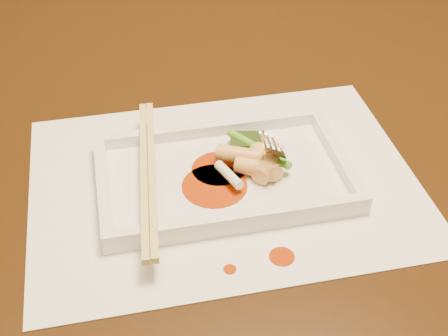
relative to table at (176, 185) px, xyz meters
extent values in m
cube|color=black|center=(0.00, 0.00, 0.08)|extent=(1.40, 0.90, 0.04)
cylinder|color=black|center=(0.62, 0.37, -0.29)|extent=(0.07, 0.07, 0.71)
cube|color=white|center=(0.04, -0.12, 0.10)|extent=(0.40, 0.30, 0.00)
cylinder|color=#A53004|center=(0.07, -0.24, 0.10)|extent=(0.02, 0.02, 0.00)
cylinder|color=#A53004|center=(0.02, -0.24, 0.10)|extent=(0.01, 0.01, 0.00)
cube|color=white|center=(0.04, -0.12, 0.11)|extent=(0.26, 0.16, 0.01)
cube|color=white|center=(0.04, -0.05, 0.12)|extent=(0.26, 0.01, 0.01)
cube|color=white|center=(0.04, -0.20, 0.12)|extent=(0.26, 0.01, 0.01)
cube|color=white|center=(-0.09, -0.12, 0.12)|extent=(0.01, 0.14, 0.01)
cube|color=white|center=(0.16, -0.12, 0.12)|extent=(0.01, 0.14, 0.01)
cube|color=black|center=(0.07, -0.08, 0.12)|extent=(0.04, 0.03, 0.01)
cylinder|color=#EAEACC|center=(0.04, -0.14, 0.12)|extent=(0.02, 0.04, 0.01)
cylinder|color=#3C8D16|center=(0.08, -0.10, 0.12)|extent=(0.06, 0.08, 0.01)
cube|color=#CFC067|center=(-0.04, -0.12, 0.13)|extent=(0.03, 0.24, 0.01)
cube|color=#CFC067|center=(-0.04, -0.12, 0.13)|extent=(0.03, 0.24, 0.01)
cylinder|color=#A53004|center=(0.03, -0.11, 0.11)|extent=(0.06, 0.06, 0.00)
cylinder|color=#A53004|center=(0.03, -0.14, 0.11)|extent=(0.07, 0.07, 0.00)
cylinder|color=#F0C870|center=(0.08, -0.12, 0.12)|extent=(0.03, 0.05, 0.02)
cylinder|color=#F0C870|center=(0.07, -0.13, 0.12)|extent=(0.05, 0.04, 0.02)
cylinder|color=#F0C870|center=(0.06, -0.11, 0.13)|extent=(0.05, 0.04, 0.02)
cylinder|color=#F0C870|center=(0.09, -0.12, 0.12)|extent=(0.05, 0.05, 0.02)
camera|label=1|loc=(-0.06, -0.61, 0.53)|focal=50.00mm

